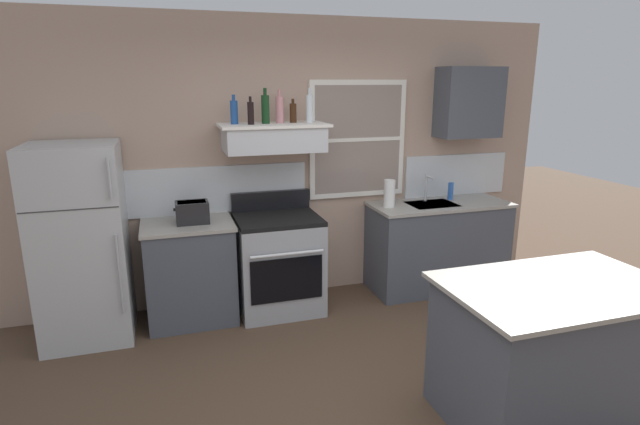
{
  "coord_description": "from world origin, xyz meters",
  "views": [
    {
      "loc": [
        -1.21,
        -2.5,
        2.11
      ],
      "look_at": [
        -0.05,
        1.2,
        1.1
      ],
      "focal_mm": 28.32,
      "sensor_mm": 36.0,
      "label": 1
    }
  ],
  "objects": [
    {
      "name": "back_wall",
      "position": [
        0.03,
        2.23,
        1.35
      ],
      "size": [
        5.4,
        0.11,
        2.7
      ],
      "color": "tan",
      "rests_on": "ground_plane"
    },
    {
      "name": "stove_range",
      "position": [
        -0.25,
        1.86,
        0.46
      ],
      "size": [
        0.76,
        0.69,
        1.09
      ],
      "color": "#9EA0A5",
      "rests_on": "ground_plane"
    },
    {
      "name": "paper_towel_roll",
      "position": [
        0.88,
        1.9,
        1.04
      ],
      "size": [
        0.11,
        0.11,
        0.27
      ],
      "primitive_type": "cylinder",
      "color": "white",
      "rests_on": "counter_right_with_sink"
    },
    {
      "name": "kitchen_island",
      "position": [
        1.04,
        -0.21,
        0.46
      ],
      "size": [
        1.4,
        0.9,
        0.91
      ],
      "color": "#474C56",
      "rests_on": "ground_plane"
    },
    {
      "name": "counter_left_of_stove",
      "position": [
        -1.05,
        1.9,
        0.46
      ],
      "size": [
        0.79,
        0.63,
        0.91
      ],
      "color": "#474C56",
      "rests_on": "ground_plane"
    },
    {
      "name": "bottle_dark_green_wine",
      "position": [
        -0.31,
        1.98,
        1.87
      ],
      "size": [
        0.07,
        0.07,
        0.31
      ],
      "color": "#143819",
      "rests_on": "range_hood_shelf"
    },
    {
      "name": "upper_cabinet_right",
      "position": [
        1.8,
        2.04,
        1.9
      ],
      "size": [
        0.64,
        0.32,
        0.7
      ],
      "color": "#474C56"
    },
    {
      "name": "dish_soap_bottle",
      "position": [
        1.63,
        2.0,
        1.0
      ],
      "size": [
        0.06,
        0.06,
        0.18
      ],
      "primitive_type": "cylinder",
      "color": "blue",
      "rests_on": "counter_right_with_sink"
    },
    {
      "name": "bottle_rose_pink",
      "position": [
        -0.18,
        1.99,
        1.87
      ],
      "size": [
        0.07,
        0.07,
        0.29
      ],
      "color": "#C67F84",
      "rests_on": "range_hood_shelf"
    },
    {
      "name": "ground_plane",
      "position": [
        0.0,
        0.0,
        0.0
      ],
      "size": [
        16.0,
        16.0,
        0.0
      ],
      "primitive_type": "plane",
      "color": "#4C3828"
    },
    {
      "name": "bottle_clear_tall",
      "position": [
        0.09,
        1.97,
        1.87
      ],
      "size": [
        0.06,
        0.06,
        0.31
      ],
      "color": "silver",
      "rests_on": "range_hood_shelf"
    },
    {
      "name": "range_hood_shelf",
      "position": [
        -0.25,
        1.96,
        1.62
      ],
      "size": [
        0.96,
        0.52,
        0.24
      ],
      "color": "silver"
    },
    {
      "name": "sink_faucet",
      "position": [
        1.35,
        2.0,
        1.08
      ],
      "size": [
        0.03,
        0.17,
        0.28
      ],
      "color": "silver",
      "rests_on": "counter_right_with_sink"
    },
    {
      "name": "bottle_balsamic_dark",
      "position": [
        -0.45,
        1.92,
        1.85
      ],
      "size": [
        0.06,
        0.06,
        0.24
      ],
      "color": "black",
      "rests_on": "range_hood_shelf"
    },
    {
      "name": "toaster",
      "position": [
        -1.0,
        1.89,
        1.01
      ],
      "size": [
        0.3,
        0.2,
        0.19
      ],
      "color": "black",
      "rests_on": "counter_left_of_stove"
    },
    {
      "name": "bottle_brown_stout",
      "position": [
        -0.05,
        2.01,
        1.83
      ],
      "size": [
        0.06,
        0.06,
        0.21
      ],
      "color": "#381E0F",
      "rests_on": "range_hood_shelf"
    },
    {
      "name": "refrigerator",
      "position": [
        -1.9,
        1.84,
        0.82
      ],
      "size": [
        0.7,
        0.72,
        1.64
      ],
      "color": "#B7BABC",
      "rests_on": "ground_plane"
    },
    {
      "name": "bottle_blue_liqueur",
      "position": [
        -0.59,
        2.0,
        1.85
      ],
      "size": [
        0.07,
        0.07,
        0.25
      ],
      "color": "#1E478C",
      "rests_on": "range_hood_shelf"
    },
    {
      "name": "counter_right_with_sink",
      "position": [
        1.45,
        1.9,
        0.46
      ],
      "size": [
        1.43,
        0.63,
        0.91
      ],
      "color": "#474C56",
      "rests_on": "ground_plane"
    }
  ]
}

